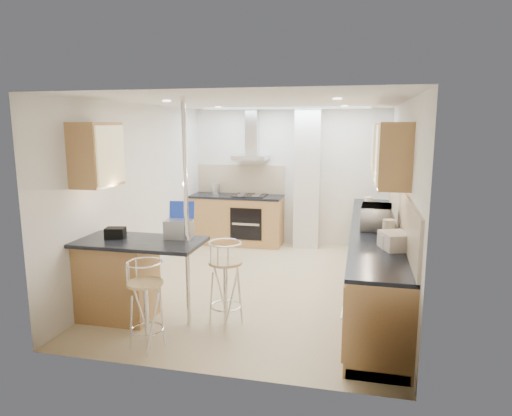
% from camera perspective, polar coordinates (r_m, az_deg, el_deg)
% --- Properties ---
extents(ground, '(4.80, 4.80, 0.00)m').
position_cam_1_polar(ground, '(6.49, 0.83, -9.54)').
color(ground, '#D2B48C').
rests_on(ground, ground).
extents(room_shell, '(3.64, 4.84, 2.51)m').
position_cam_1_polar(room_shell, '(6.45, 4.40, 4.38)').
color(room_shell, silver).
rests_on(room_shell, ground).
extents(right_counter, '(0.63, 4.40, 0.92)m').
position_cam_1_polar(right_counter, '(6.22, 14.55, -6.31)').
color(right_counter, '#B07846').
rests_on(right_counter, ground).
extents(back_counter, '(1.70, 0.63, 0.92)m').
position_cam_1_polar(back_counter, '(8.55, -2.39, -1.44)').
color(back_counter, '#B07846').
rests_on(back_counter, ground).
extents(peninsula, '(1.47, 0.72, 0.94)m').
position_cam_1_polar(peninsula, '(5.41, -14.41, -8.70)').
color(peninsula, '#B07846').
rests_on(peninsula, ground).
extents(microwave, '(0.39, 0.55, 0.30)m').
position_cam_1_polar(microwave, '(5.92, 14.79, -1.11)').
color(microwave, silver).
rests_on(microwave, right_counter).
extents(laptop, '(0.33, 0.26, 0.21)m').
position_cam_1_polar(laptop, '(5.26, -9.61, -2.60)').
color(laptop, '#A9ACB1').
rests_on(laptop, peninsula).
extents(bag, '(0.24, 0.20, 0.12)m').
position_cam_1_polar(bag, '(5.45, -17.17, -2.97)').
color(bag, black).
rests_on(bag, peninsula).
extents(bar_stool_near, '(0.38, 0.38, 0.92)m').
position_cam_1_polar(bar_stool_near, '(4.72, -13.57, -11.74)').
color(bar_stool_near, tan).
rests_on(bar_stool_near, ground).
extents(bar_stool_end, '(0.45, 0.45, 0.96)m').
position_cam_1_polar(bar_stool_end, '(5.13, -3.83, -9.37)').
color(bar_stool_end, tan).
rests_on(bar_stool_end, ground).
extents(jar_a, '(0.13, 0.13, 0.17)m').
position_cam_1_polar(jar_a, '(7.38, 13.82, 0.67)').
color(jar_a, beige).
rests_on(jar_a, right_counter).
extents(jar_b, '(0.13, 0.13, 0.17)m').
position_cam_1_polar(jar_b, '(6.74, 15.79, -0.35)').
color(jar_b, beige).
rests_on(jar_b, right_counter).
extents(jar_c, '(0.15, 0.15, 0.22)m').
position_cam_1_polar(jar_c, '(5.47, 16.24, -2.53)').
color(jar_c, '#B8AC93').
rests_on(jar_c, right_counter).
extents(jar_d, '(0.12, 0.12, 0.15)m').
position_cam_1_polar(jar_d, '(5.00, 15.95, -4.14)').
color(jar_d, silver).
rests_on(jar_d, right_counter).
extents(bread_bin, '(0.37, 0.41, 0.18)m').
position_cam_1_polar(bread_bin, '(5.03, 17.02, -3.95)').
color(bread_bin, beige).
rests_on(bread_bin, right_counter).
extents(kettle, '(0.16, 0.16, 0.20)m').
position_cam_1_polar(kettle, '(8.65, -5.03, 2.42)').
color(kettle, silver).
rests_on(kettle, back_counter).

